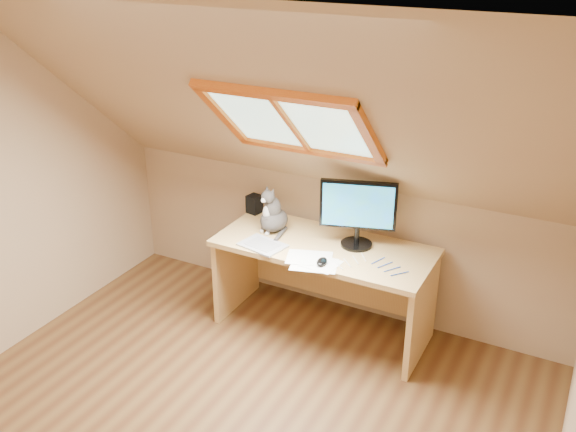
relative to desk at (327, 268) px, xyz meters
The scene contains 9 objects.
room_shell 1.82m from the desk, 92.80° to the right, with size 3.52×3.52×2.41m.
desk is the anchor object (origin of this frame).
monitor 0.53m from the desk, ahead, with size 0.50×0.22×0.47m.
cat 0.54m from the desk, behind, with size 0.25×0.28×0.35m.
desk_speaker 0.78m from the desk, 165.22° to the left, with size 0.10×0.10×0.14m, color black.
graphics_tablet 0.51m from the desk, 142.86° to the right, with size 0.30×0.21×0.01m, color #B2B2B7.
mouse 0.41m from the desk, 72.56° to the right, with size 0.06×0.11×0.04m, color black.
papers 0.39m from the desk, 94.42° to the right, with size 0.35×0.30×0.01m.
cables 0.50m from the desk, 24.45° to the right, with size 0.51×0.26×0.01m.
Camera 1 is at (1.67, -2.20, 2.67)m, focal length 40.00 mm.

